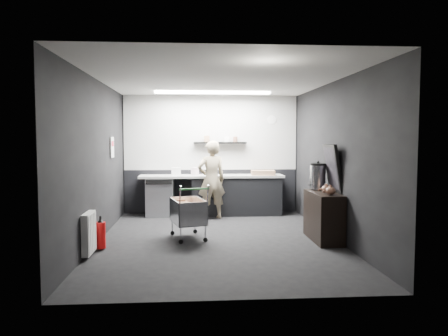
{
  "coord_description": "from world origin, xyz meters",
  "views": [
    {
      "loc": [
        -0.43,
        -7.29,
        1.74
      ],
      "look_at": [
        0.13,
        0.4,
        1.2
      ],
      "focal_mm": 35.0,
      "sensor_mm": 36.0,
      "label": 1
    }
  ],
  "objects": [
    {
      "name": "wall_clock",
      "position": [
        1.4,
        2.72,
        2.15
      ],
      "size": [
        0.2,
        0.03,
        0.2
      ],
      "primitive_type": "cylinder",
      "rotation": [
        1.57,
        0.0,
        0.0
      ],
      "color": "white",
      "rests_on": "wall_back"
    },
    {
      "name": "fire_extinguisher",
      "position": [
        -1.85,
        -0.51,
        0.24
      ],
      "size": [
        0.15,
        0.15,
        0.5
      ],
      "color": "red",
      "rests_on": "floor"
    },
    {
      "name": "sideboard",
      "position": [
        1.79,
        -0.11,
        0.52
      ],
      "size": [
        0.46,
        1.09,
        1.63
      ],
      "color": "black",
      "rests_on": "floor"
    },
    {
      "name": "floating_shelf",
      "position": [
        0.2,
        2.62,
        1.62
      ],
      "size": [
        1.2,
        0.22,
        0.04
      ],
      "primitive_type": "cube",
      "color": "black",
      "rests_on": "wall_back"
    },
    {
      "name": "wall_front",
      "position": [
        0.0,
        -2.75,
        1.35
      ],
      "size": [
        5.5,
        0.0,
        5.5
      ],
      "primitive_type": "plane",
      "rotation": [
        -1.57,
        0.0,
        0.0
      ],
      "color": "black",
      "rests_on": "floor"
    },
    {
      "name": "ceiling",
      "position": [
        0.0,
        0.0,
        2.7
      ],
      "size": [
        5.5,
        5.5,
        0.0
      ],
      "primitive_type": "plane",
      "rotation": [
        3.14,
        0.0,
        0.0
      ],
      "color": "beige",
      "rests_on": "wall_back"
    },
    {
      "name": "ceiling_strip",
      "position": [
        0.0,
        1.85,
        2.67
      ],
      "size": [
        2.4,
        0.2,
        0.04
      ],
      "primitive_type": "cube",
      "color": "white",
      "rests_on": "ceiling"
    },
    {
      "name": "poster_red_band",
      "position": [
        -1.98,
        1.3,
        1.62
      ],
      "size": [
        0.02,
        0.22,
        0.1
      ],
      "primitive_type": "cube",
      "color": "red",
      "rests_on": "poster"
    },
    {
      "name": "shopping_cart",
      "position": [
        -0.51,
        0.16,
        0.44
      ],
      "size": [
        0.68,
        0.96,
        0.92
      ],
      "color": "silver",
      "rests_on": "floor"
    },
    {
      "name": "white_container",
      "position": [
        -0.79,
        2.37,
        0.99
      ],
      "size": [
        0.2,
        0.16,
        0.18
      ],
      "primitive_type": "cube",
      "rotation": [
        0.0,
        0.0,
        0.01
      ],
      "color": "white",
      "rests_on": "prep_counter"
    },
    {
      "name": "cardboard_box",
      "position": [
        1.15,
        2.37,
        0.95
      ],
      "size": [
        0.55,
        0.44,
        0.1
      ],
      "primitive_type": "cube",
      "rotation": [
        0.0,
        0.0,
        -0.09
      ],
      "color": "#9E7554",
      "rests_on": "prep_counter"
    },
    {
      "name": "radiator",
      "position": [
        -1.94,
        -0.9,
        0.35
      ],
      "size": [
        0.1,
        0.5,
        0.6
      ],
      "primitive_type": "cube",
      "color": "white",
      "rests_on": "wall_left"
    },
    {
      "name": "dado_panel",
      "position": [
        0.0,
        2.73,
        0.5
      ],
      "size": [
        3.95,
        0.02,
        1.0
      ],
      "primitive_type": "cube",
      "color": "black",
      "rests_on": "wall_back"
    },
    {
      "name": "wall_right",
      "position": [
        2.0,
        0.0,
        1.35
      ],
      "size": [
        0.0,
        5.5,
        5.5
      ],
      "primitive_type": "plane",
      "rotation": [
        1.57,
        0.0,
        -1.57
      ],
      "color": "black",
      "rests_on": "floor"
    },
    {
      "name": "prep_counter",
      "position": [
        0.14,
        2.42,
        0.46
      ],
      "size": [
        3.2,
        0.61,
        0.9
      ],
      "color": "black",
      "rests_on": "floor"
    },
    {
      "name": "floor",
      "position": [
        0.0,
        0.0,
        0.0
      ],
      "size": [
        5.5,
        5.5,
        0.0
      ],
      "primitive_type": "plane",
      "color": "black",
      "rests_on": "ground"
    },
    {
      "name": "wall_left",
      "position": [
        -2.0,
        0.0,
        1.35
      ],
      "size": [
        0.0,
        5.5,
        5.5
      ],
      "primitive_type": "plane",
      "rotation": [
        1.57,
        0.0,
        1.57
      ],
      "color": "black",
      "rests_on": "floor"
    },
    {
      "name": "kitchen_wall_panel",
      "position": [
        0.0,
        2.73,
        1.85
      ],
      "size": [
        3.95,
        0.02,
        1.7
      ],
      "primitive_type": "cube",
      "color": "beige",
      "rests_on": "wall_back"
    },
    {
      "name": "wall_back",
      "position": [
        0.0,
        2.75,
        1.35
      ],
      "size": [
        5.5,
        0.0,
        5.5
      ],
      "primitive_type": "plane",
      "rotation": [
        1.57,
        0.0,
        0.0
      ],
      "color": "black",
      "rests_on": "floor"
    },
    {
      "name": "pink_tub",
      "position": [
        -0.37,
        2.42,
        0.99
      ],
      "size": [
        0.18,
        0.18,
        0.18
      ],
      "primitive_type": "cylinder",
      "color": "silver",
      "rests_on": "prep_counter"
    },
    {
      "name": "person",
      "position": [
        -0.02,
        1.97,
        0.84
      ],
      "size": [
        0.69,
        0.54,
        1.67
      ],
      "primitive_type": "imported",
      "rotation": [
        0.0,
        0.0,
        3.39
      ],
      "color": "beige",
      "rests_on": "floor"
    },
    {
      "name": "poster",
      "position": [
        -1.98,
        1.3,
        1.55
      ],
      "size": [
        0.02,
        0.3,
        0.4
      ],
      "primitive_type": "cube",
      "color": "white",
      "rests_on": "wall_left"
    }
  ]
}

